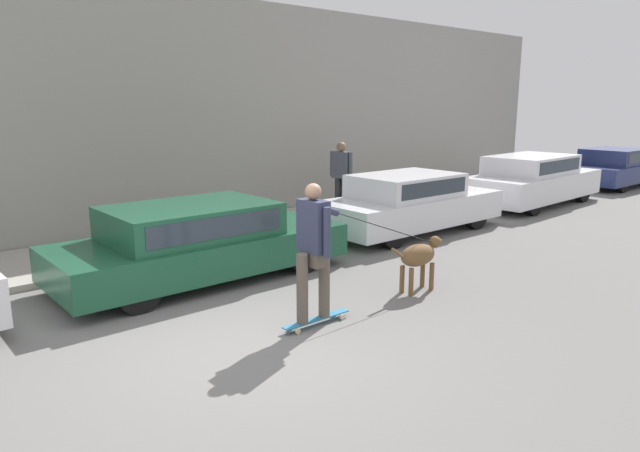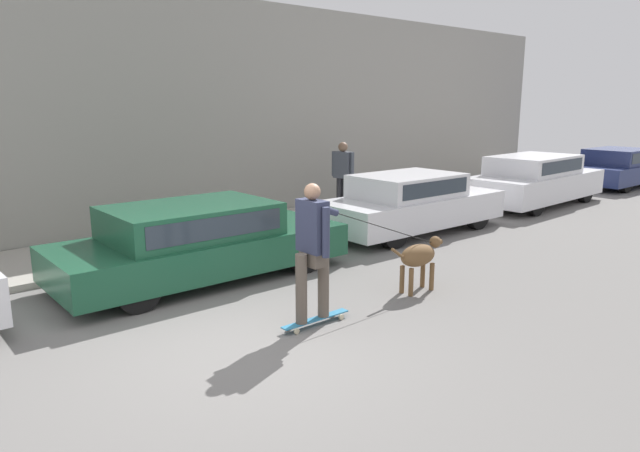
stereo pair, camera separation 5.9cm
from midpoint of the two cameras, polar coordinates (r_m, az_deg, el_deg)
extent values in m
plane|color=slate|center=(6.63, -7.61, -12.05)|extent=(36.00, 36.00, 0.00)
cube|color=gray|center=(11.84, -25.11, 10.03)|extent=(32.00, 0.30, 4.97)
cube|color=#A39E93|center=(10.89, -22.00, -2.82)|extent=(30.00, 2.34, 0.10)
cylinder|color=black|center=(10.51, -6.83, -1.08)|extent=(0.62, 0.21, 0.61)
cylinder|color=black|center=(9.26, -1.42, -2.83)|extent=(0.62, 0.21, 0.61)
cylinder|color=black|center=(9.33, -21.37, -3.58)|extent=(0.62, 0.21, 0.61)
cylinder|color=black|center=(7.90, -17.59, -6.11)|extent=(0.62, 0.21, 0.61)
cube|color=#194C33|center=(9.12, -11.47, -2.41)|extent=(4.53, 1.87, 0.52)
cube|color=#194C33|center=(8.92, -12.62, 0.56)|extent=(2.47, 1.67, 0.49)
cube|color=#28333D|center=(8.21, -9.95, -0.17)|extent=(2.16, 0.03, 0.31)
cylinder|color=black|center=(13.75, 10.68, 2.06)|extent=(0.66, 0.21, 0.66)
cylinder|color=black|center=(12.90, 15.60, 1.15)|extent=(0.66, 0.21, 0.66)
cylinder|color=black|center=(11.86, 2.45, 0.65)|extent=(0.66, 0.21, 0.66)
cylinder|color=black|center=(10.86, 7.55, -0.54)|extent=(0.66, 0.21, 0.66)
cube|color=silver|center=(12.27, 9.32, 1.65)|extent=(4.30, 1.75, 0.58)
cube|color=silver|center=(12.05, 8.88, 4.03)|extent=(2.25, 1.55, 0.47)
cube|color=#28333D|center=(11.57, 11.70, 3.69)|extent=(1.96, 0.04, 0.30)
cylinder|color=black|center=(18.02, 20.70, 3.88)|extent=(0.66, 0.22, 0.66)
cylinder|color=black|center=(17.41, 25.09, 3.24)|extent=(0.66, 0.22, 0.66)
cylinder|color=black|center=(15.57, 15.94, 2.98)|extent=(0.66, 0.22, 0.66)
cylinder|color=black|center=(14.85, 20.86, 2.22)|extent=(0.66, 0.22, 0.66)
cube|color=silver|center=(16.41, 20.82, 3.80)|extent=(4.62, 1.90, 0.65)
cube|color=silver|center=(16.18, 20.68, 5.74)|extent=(2.57, 1.65, 0.49)
cube|color=#28333D|center=(15.84, 23.23, 5.50)|extent=(2.21, 0.09, 0.31)
cylinder|color=black|center=(22.70, 27.31, 4.84)|extent=(0.63, 0.21, 0.62)
cylinder|color=black|center=(20.40, 24.48, 4.41)|extent=(0.63, 0.21, 0.62)
cylinder|color=black|center=(19.81, 28.32, 3.84)|extent=(0.63, 0.21, 0.62)
cube|color=navy|center=(21.24, 27.82, 4.78)|extent=(4.12, 1.78, 0.55)
cube|color=navy|center=(21.03, 27.79, 6.17)|extent=(2.10, 1.58, 0.50)
cylinder|color=brown|center=(8.71, 10.42, -4.72)|extent=(0.07, 0.07, 0.41)
cylinder|color=brown|center=(8.59, 11.31, -4.98)|extent=(0.07, 0.07, 0.41)
cylinder|color=brown|center=(8.39, 8.40, -5.29)|extent=(0.07, 0.07, 0.41)
cylinder|color=brown|center=(8.28, 9.29, -5.58)|extent=(0.07, 0.07, 0.41)
ellipsoid|color=brown|center=(8.40, 9.96, -2.91)|extent=(0.65, 0.35, 0.32)
sphere|color=brown|center=(8.63, 11.64, -1.57)|extent=(0.17, 0.17, 0.17)
cylinder|color=brown|center=(8.69, 11.97, -1.57)|extent=(0.10, 0.08, 0.08)
cylinder|color=brown|center=(8.08, 8.00, -2.74)|extent=(0.26, 0.05, 0.20)
cylinder|color=beige|center=(7.48, 1.58, -8.76)|extent=(0.07, 0.03, 0.07)
cylinder|color=beige|center=(7.38, 2.36, -9.08)|extent=(0.07, 0.03, 0.07)
cylinder|color=beige|center=(7.05, -2.87, -10.12)|extent=(0.07, 0.03, 0.07)
cylinder|color=beige|center=(6.94, -2.10, -10.48)|extent=(0.07, 0.03, 0.07)
cube|color=teal|center=(7.19, -0.19, -9.28)|extent=(1.00, 0.13, 0.02)
cylinder|color=brown|center=(7.12, 0.58, -5.73)|extent=(0.14, 0.14, 0.87)
cylinder|color=brown|center=(6.91, -1.63, -6.31)|extent=(0.14, 0.14, 0.87)
cube|color=brown|center=(6.91, -0.51, -3.28)|extent=(0.18, 0.32, 0.17)
cube|color=#2D334C|center=(6.81, -0.52, -0.01)|extent=(0.21, 0.41, 0.63)
sphere|color=#997056|center=(6.74, -0.53, 3.45)|extent=(0.20, 0.20, 0.20)
cylinder|color=#2D334C|center=(6.64, 0.85, -0.65)|extent=(0.09, 0.09, 0.60)
cylinder|color=#2D334C|center=(7.12, 0.09, 1.87)|extent=(0.60, 0.15, 0.29)
cylinder|color=black|center=(7.94, 7.18, -0.34)|extent=(1.82, 0.20, 0.68)
cylinder|color=#28282D|center=(13.61, 2.69, 3.02)|extent=(0.15, 0.15, 0.85)
cylinder|color=#28282D|center=(13.70, 2.09, 3.09)|extent=(0.15, 0.15, 0.85)
cube|color=#424751|center=(13.55, 2.42, 6.12)|extent=(0.31, 0.46, 0.62)
cylinder|color=#424751|center=(13.41, 3.36, 6.12)|extent=(0.09, 0.09, 0.59)
cylinder|color=#424751|center=(13.69, 1.50, 6.26)|extent=(0.09, 0.09, 0.59)
sphere|color=brown|center=(13.51, 2.44, 7.91)|extent=(0.23, 0.23, 0.23)
cube|color=#1E569E|center=(13.47, 3.34, 4.31)|extent=(0.17, 0.32, 0.26)
cylinder|color=#4C5156|center=(19.10, 22.21, 4.22)|extent=(0.17, 0.17, 0.67)
sphere|color=#4C5156|center=(19.06, 22.30, 5.35)|extent=(0.18, 0.18, 0.18)
camera|label=1|loc=(0.03, -89.80, 0.04)|focal=32.00mm
camera|label=2|loc=(0.03, 90.20, -0.04)|focal=32.00mm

